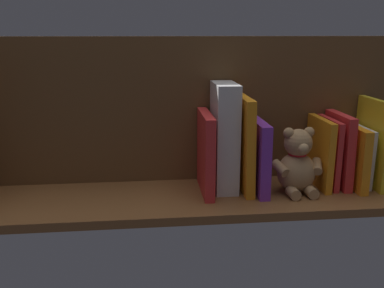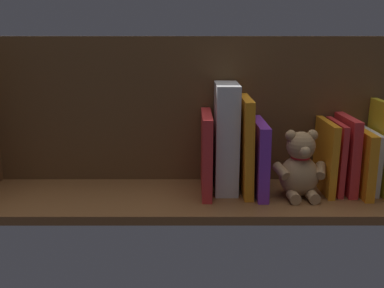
{
  "view_description": "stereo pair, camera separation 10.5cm",
  "coord_description": "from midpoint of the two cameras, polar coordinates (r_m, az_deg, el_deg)",
  "views": [
    {
      "loc": [
        10.59,
        101.34,
        41.03
      ],
      "look_at": [
        0.0,
        0.0,
        13.53
      ],
      "focal_mm": 38.93,
      "sensor_mm": 36.0,
      "label": 1
    },
    {
      "loc": [
        0.07,
        101.89,
        41.03
      ],
      "look_at": [
        0.0,
        0.0,
        13.53
      ],
      "focal_mm": 38.93,
      "sensor_mm": 36.0,
      "label": 2
    }
  ],
  "objects": [
    {
      "name": "book_6",
      "position": [
        1.11,
        6.25,
        -1.58
      ],
      "size": [
        2.93,
        17.9,
        18.98
      ],
      "primitive_type": "cube",
      "rotation": [
        0.0,
        0.01,
        0.0
      ],
      "color": "purple",
      "rests_on": "ground_plane"
    },
    {
      "name": "dictionary_thick_white",
      "position": [
        1.1,
        1.72,
        0.93
      ],
      "size": [
        5.89,
        13.74,
        28.4
      ],
      "primitive_type": "cube",
      "color": "silver",
      "rests_on": "ground_plane"
    },
    {
      "name": "book_2",
      "position": [
        1.19,
        18.68,
        -1.57
      ],
      "size": [
        2.55,
        17.26,
        16.9
      ],
      "primitive_type": "cube",
      "rotation": [
        0.0,
        0.02,
        0.0
      ],
      "color": "orange",
      "rests_on": "ground_plane"
    },
    {
      "name": "book_1",
      "position": [
        1.22,
        19.64,
        -1.48
      ],
      "size": [
        1.77,
        14.07,
        16.08
      ],
      "primitive_type": "cube",
      "color": "silver",
      "rests_on": "ground_plane"
    },
    {
      "name": "book_7",
      "position": [
        1.1,
        4.43,
        -0.03
      ],
      "size": [
        2.87,
        16.52,
        25.04
      ],
      "primitive_type": "cube",
      "rotation": [
        0.0,
        0.02,
        0.0
      ],
      "color": "orange",
      "rests_on": "ground_plane"
    },
    {
      "name": "book_0",
      "position": [
        1.21,
        21.2,
        0.14
      ],
      "size": [
        1.71,
        16.52,
        23.71
      ],
      "primitive_type": "cube",
      "color": "yellow",
      "rests_on": "ground_plane"
    },
    {
      "name": "book_5",
      "position": [
        1.17,
        14.63,
        -1.16
      ],
      "size": [
        1.8,
        15.57,
        18.77
      ],
      "primitive_type": "cube",
      "color": "orange",
      "rests_on": "ground_plane"
    },
    {
      "name": "book_4",
      "position": [
        1.18,
        15.73,
        -1.1
      ],
      "size": [
        1.48,
        14.55,
        18.56
      ],
      "primitive_type": "cube",
      "color": "red",
      "rests_on": "ground_plane"
    },
    {
      "name": "teddy_bear",
      "position": [
        1.11,
        11.6,
        -2.75
      ],
      "size": [
        14.15,
        11.42,
        17.45
      ],
      "rotation": [
        0.0,
        0.0,
        0.05
      ],
      "color": "tan",
      "rests_on": "ground_plane"
    },
    {
      "name": "shelf_back_panel",
      "position": [
        1.16,
        -3.23,
        4.58
      ],
      "size": [
        114.97,
        1.5,
        39.97
      ],
      "primitive_type": "cube",
      "color": "brown",
      "rests_on": "ground_plane"
    },
    {
      "name": "book_8",
      "position": [
        1.08,
        -0.88,
        -1.25
      ],
      "size": [
        2.51,
        17.63,
        21.07
      ],
      "primitive_type": "cube",
      "color": "red",
      "rests_on": "ground_plane"
    },
    {
      "name": "book_3",
      "position": [
        1.19,
        17.08,
        -0.77
      ],
      "size": [
        2.73,
        15.02,
        19.93
      ],
      "primitive_type": "cube",
      "rotation": [
        0.0,
        0.02,
        0.0
      ],
      "color": "red",
      "rests_on": "ground_plane"
    },
    {
      "name": "ground_plane",
      "position": [
        1.1,
        -2.76,
        -7.41
      ],
      "size": [
        114.97,
        28.26,
        2.2
      ],
      "primitive_type": "cube",
      "color": "brown"
    }
  ]
}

